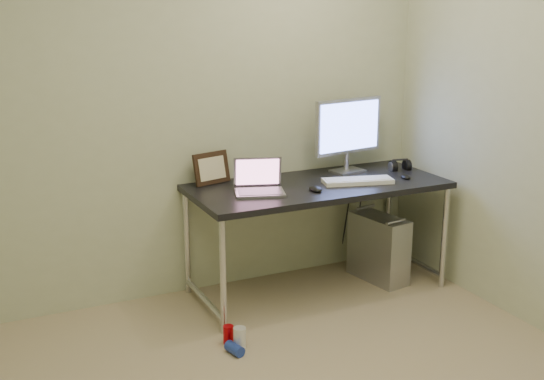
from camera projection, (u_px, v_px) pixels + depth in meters
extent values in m
cube|color=beige|center=(177.00, 108.00, 4.32)|extent=(3.50, 0.02, 2.50)
cube|color=black|center=(318.00, 186.00, 4.47)|extent=(1.69, 0.74, 0.04)
cylinder|color=silver|center=(223.00, 277.00, 3.95)|extent=(0.04, 0.04, 0.71)
cylinder|color=silver|center=(187.00, 243.00, 4.53)|extent=(0.04, 0.04, 0.71)
cylinder|color=silver|center=(444.00, 238.00, 4.62)|extent=(0.04, 0.04, 0.71)
cylinder|color=silver|center=(388.00, 212.00, 5.19)|extent=(0.04, 0.04, 0.71)
cylinder|color=silver|center=(205.00, 299.00, 4.31)|extent=(0.04, 0.66, 0.04)
cylinder|color=silver|center=(413.00, 260.00, 4.98)|extent=(0.04, 0.66, 0.04)
cube|color=#B0B0B5|center=(378.00, 248.00, 4.78)|extent=(0.27, 0.47, 0.46)
cylinder|color=#ABAAB1|center=(396.00, 221.00, 4.55)|extent=(0.17, 0.05, 0.02)
cylinder|color=#ABAAB1|center=(365.00, 207.00, 4.88)|extent=(0.17, 0.05, 0.02)
cylinder|color=black|center=(347.00, 213.00, 5.02)|extent=(0.01, 0.16, 0.69)
cylinder|color=black|center=(359.00, 215.00, 5.04)|extent=(0.02, 0.11, 0.71)
cylinder|color=#AF040A|center=(228.00, 335.00, 3.90)|extent=(0.07, 0.07, 0.11)
cylinder|color=silver|center=(240.00, 338.00, 3.84)|extent=(0.10, 0.10, 0.13)
cylinder|color=#223AA5|center=(235.00, 349.00, 3.79)|extent=(0.09, 0.13, 0.06)
cube|color=#ABAAB1|center=(260.00, 193.00, 4.22)|extent=(0.35, 0.30, 0.02)
cube|color=slate|center=(260.00, 191.00, 4.22)|extent=(0.31, 0.25, 0.00)
cube|color=#95949C|center=(257.00, 172.00, 4.30)|extent=(0.30, 0.13, 0.19)
cube|color=#874E69|center=(258.00, 172.00, 4.30)|extent=(0.27, 0.12, 0.17)
cube|color=#ABAAB1|center=(348.00, 171.00, 4.77)|extent=(0.24, 0.19, 0.02)
cylinder|color=#ABAAB1|center=(346.00, 161.00, 4.77)|extent=(0.04, 0.04, 0.12)
cube|color=#ABAAB1|center=(348.00, 126.00, 4.69)|extent=(0.55, 0.11, 0.38)
cube|color=#6983FF|center=(350.00, 126.00, 4.67)|extent=(0.50, 0.08, 0.33)
cube|color=white|center=(358.00, 181.00, 4.47)|extent=(0.48, 0.26, 0.03)
ellipsoid|color=black|center=(406.00, 176.00, 4.60)|extent=(0.09, 0.12, 0.03)
ellipsoid|color=black|center=(316.00, 188.00, 4.28)|extent=(0.08, 0.12, 0.04)
cylinder|color=black|center=(394.00, 167.00, 4.81)|extent=(0.05, 0.09, 0.09)
cylinder|color=black|center=(406.00, 166.00, 4.85)|extent=(0.05, 0.09, 0.09)
cube|color=black|center=(400.00, 160.00, 4.82)|extent=(0.12, 0.03, 0.01)
cube|color=black|center=(211.00, 168.00, 4.44)|extent=(0.27, 0.14, 0.21)
cylinder|color=silver|center=(246.00, 174.00, 4.52)|extent=(0.01, 0.01, 0.09)
cylinder|color=white|center=(246.00, 166.00, 4.51)|extent=(0.05, 0.04, 0.04)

